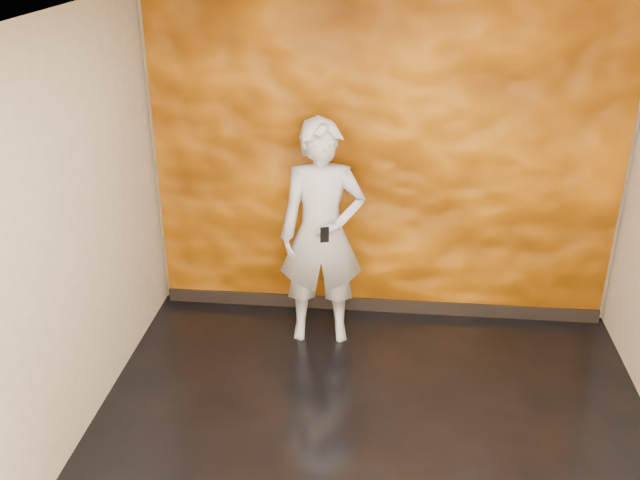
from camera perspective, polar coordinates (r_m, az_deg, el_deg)
The scene contains 5 objects.
room at distance 4.21m, azimuth 4.57°, elevation -2.48°, with size 4.02×4.02×2.81m.
feature_wall at distance 6.02m, azimuth 5.14°, elevation 5.94°, with size 3.90×0.06×2.75m, color orange.
baseboard at distance 6.53m, azimuth 4.69°, elevation -5.19°, with size 3.90×0.04×0.12m, color black.
man at distance 5.75m, azimuth 0.17°, elevation 0.48°, with size 0.69×0.45×1.90m, color #A1A8B1.
phone at distance 5.45m, azimuth 0.37°, elevation 0.43°, with size 0.07×0.01×0.13m, color black.
Camera 1 is at (0.05, -3.74, 3.33)m, focal length 40.00 mm.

